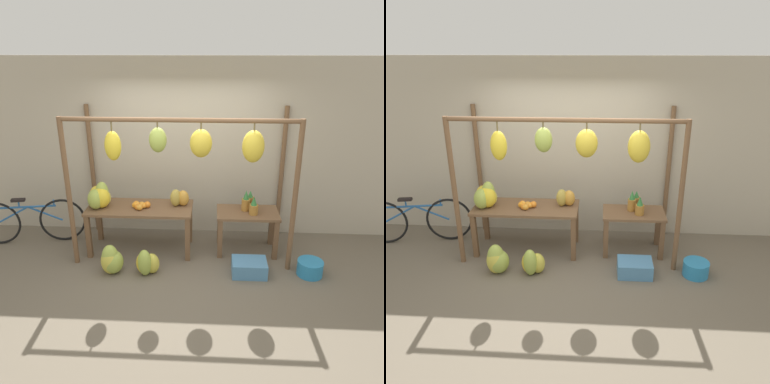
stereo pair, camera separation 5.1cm
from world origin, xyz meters
The scene contains 14 objects.
ground_plane centered at (0.00, 0.00, 0.00)m, with size 20.00×20.00×0.00m, color #665B4C.
shop_wall_back centered at (0.00, 1.56, 1.40)m, with size 8.00×0.08×2.80m.
stall_awning centered at (0.12, 0.58, 1.58)m, with size 3.08×1.21×2.10m.
display_table_main centered at (-0.63, 0.84, 0.60)m, with size 1.54×0.65×0.71m.
display_table_side centered at (0.96, 0.90, 0.51)m, with size 0.90×0.55×0.65m.
banana_pile_on_table centered at (-1.21, 0.81, 0.87)m, with size 0.38×0.37×0.38m.
orange_pile centered at (-0.62, 0.80, 0.75)m, with size 0.27×0.22×0.10m.
pineapple_cluster centered at (0.99, 0.91, 0.76)m, with size 0.23×0.36×0.31m.
banana_pile_ground_left centered at (-0.93, 0.18, 0.19)m, with size 0.38×0.34×0.43m.
banana_pile_ground_right centered at (-0.45, 0.18, 0.17)m, with size 0.38×0.33×0.38m.
fruit_crate_white centered at (0.95, 0.26, 0.10)m, with size 0.47×0.35×0.21m.
blue_bucket centered at (1.78, 0.29, 0.10)m, with size 0.35×0.35×0.21m.
parked_bicycle centered at (-2.41, 0.97, 0.37)m, with size 1.68×0.34×0.75m.
papaya_pile centered at (-0.05, 0.92, 0.84)m, with size 0.33×0.23×0.26m.
Camera 2 is at (0.47, -4.16, 2.93)m, focal length 35.00 mm.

